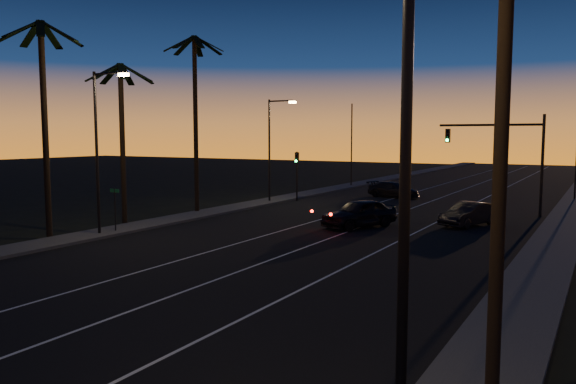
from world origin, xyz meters
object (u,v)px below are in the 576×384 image
Objects in this scene: right_car at (469,214)px; lead_car at (359,213)px; cross_car at (393,190)px; utility_pole at (501,148)px; signal_mast at (506,147)px.

lead_car is at bearing -145.88° from right_car.
cross_car is at bearing 102.48° from lead_car.
utility_pole reaches higher than right_car.
right_car is 0.92× the size of cross_car.
signal_mast reaches higher than right_car.
lead_car is at bearing -77.52° from cross_car.
lead_car is at bearing 119.36° from utility_pole.
cross_car is (-14.94, 36.84, -4.61)m from utility_pole.
lead_car is (-6.72, -10.11, -3.92)m from signal_mast.
signal_mast is at bearing 80.47° from right_car.
signal_mast is 12.76m from lead_car.
signal_mast reaches higher than cross_car.
right_car is 16.15m from cross_car.
signal_mast is 13.16m from cross_car.
cross_car is at bearing 146.83° from signal_mast.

